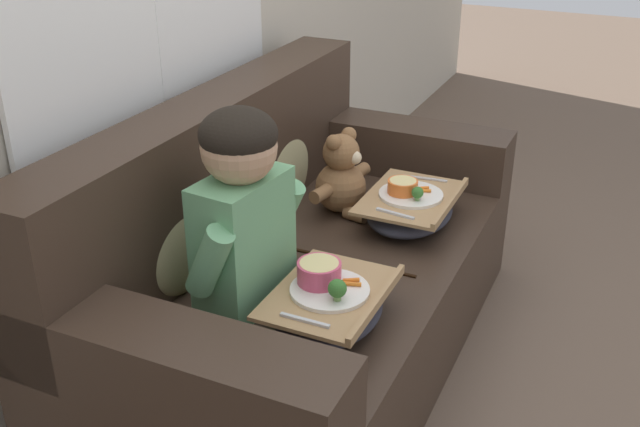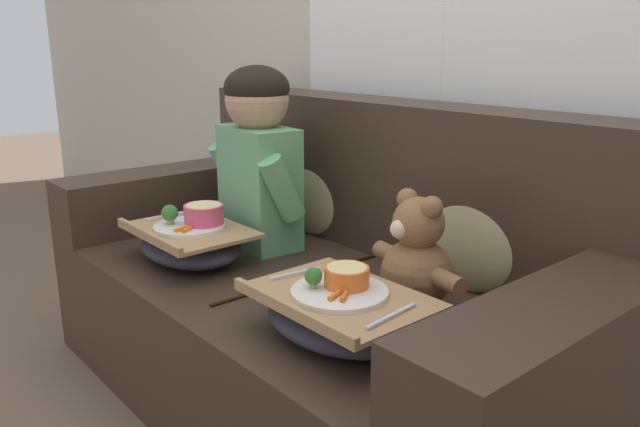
# 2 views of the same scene
# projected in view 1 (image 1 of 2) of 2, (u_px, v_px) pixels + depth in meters

# --- Properties ---
(ground_plane) EXTENTS (14.00, 14.00, 0.00)m
(ground_plane) POSITION_uv_depth(u_px,v_px,m) (313.00, 358.00, 2.72)
(ground_plane) COLOR brown
(couch) EXTENTS (1.87, 0.96, 0.94)m
(couch) POSITION_uv_depth(u_px,v_px,m) (294.00, 275.00, 2.60)
(couch) COLOR #38281E
(couch) RESTS_ON ground_plane
(throw_pillow_behind_child) EXTENTS (0.36, 0.18, 0.38)m
(throw_pillow_behind_child) POSITION_uv_depth(u_px,v_px,m) (174.00, 236.00, 2.28)
(throw_pillow_behind_child) COLOR tan
(throw_pillow_behind_child) RESTS_ON couch
(throw_pillow_behind_teddy) EXTENTS (0.37, 0.18, 0.38)m
(throw_pillow_behind_teddy) POSITION_uv_depth(u_px,v_px,m) (282.00, 158.00, 2.86)
(throw_pillow_behind_teddy) COLOR tan
(throw_pillow_behind_teddy) RESTS_ON couch
(child_figure) EXTENTS (0.45, 0.23, 0.61)m
(child_figure) POSITION_uv_depth(u_px,v_px,m) (242.00, 202.00, 2.11)
(child_figure) COLOR #66A370
(child_figure) RESTS_ON couch
(teddy_bear) EXTENTS (0.34, 0.24, 0.32)m
(teddy_bear) POSITION_uv_depth(u_px,v_px,m) (342.00, 178.00, 2.78)
(teddy_bear) COLOR brown
(teddy_bear) RESTS_ON couch
(lap_tray_child) EXTENTS (0.41, 0.30, 0.19)m
(lap_tray_child) POSITION_uv_depth(u_px,v_px,m) (329.00, 305.00, 2.13)
(lap_tray_child) COLOR #2D2D38
(lap_tray_child) RESTS_ON child_figure
(lap_tray_teddy) EXTENTS (0.43, 0.31, 0.17)m
(lap_tray_teddy) POSITION_uv_depth(u_px,v_px,m) (410.00, 208.00, 2.71)
(lap_tray_teddy) COLOR #2D2D38
(lap_tray_teddy) RESTS_ON teddy_bear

